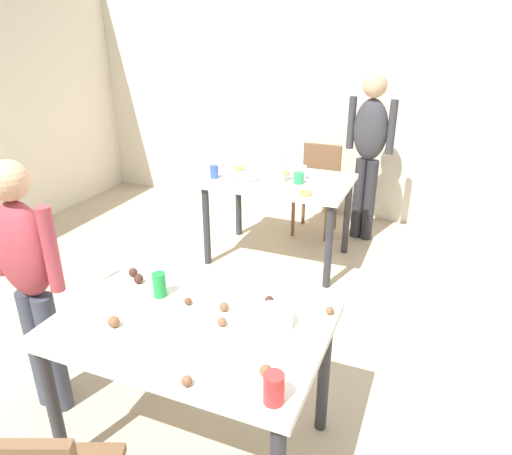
# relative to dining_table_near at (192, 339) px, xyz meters

# --- Properties ---
(ground_plane) EXTENTS (6.40, 6.40, 0.00)m
(ground_plane) POSITION_rel_dining_table_near_xyz_m (0.15, 0.24, -0.65)
(ground_plane) COLOR tan
(wall_back) EXTENTS (6.40, 0.10, 2.60)m
(wall_back) POSITION_rel_dining_table_near_xyz_m (0.15, 3.44, 0.65)
(wall_back) COLOR beige
(wall_back) RESTS_ON ground_plane
(dining_table_near) EXTENTS (1.20, 0.81, 0.75)m
(dining_table_near) POSITION_rel_dining_table_near_xyz_m (0.00, 0.00, 0.00)
(dining_table_near) COLOR silver
(dining_table_near) RESTS_ON ground_plane
(dining_table_far) EXTENTS (1.20, 0.79, 0.75)m
(dining_table_far) POSITION_rel_dining_table_near_xyz_m (-0.33, 2.11, -0.00)
(dining_table_far) COLOR white
(dining_table_far) RESTS_ON ground_plane
(chair_far_table) EXTENTS (0.41, 0.41, 0.87)m
(chair_far_table) POSITION_rel_dining_table_near_xyz_m (-0.18, 2.86, -0.16)
(chair_far_table) COLOR brown
(chair_far_table) RESTS_ON ground_plane
(person_girl_near) EXTENTS (0.45, 0.22, 1.41)m
(person_girl_near) POSITION_rel_dining_table_near_xyz_m (-0.88, -0.05, 0.18)
(person_girl_near) COLOR #383D4C
(person_girl_near) RESTS_ON ground_plane
(person_adult_far) EXTENTS (0.46, 0.25, 1.57)m
(person_adult_far) POSITION_rel_dining_table_near_xyz_m (0.28, 2.84, 0.29)
(person_adult_far) COLOR #28282D
(person_adult_far) RESTS_ON ground_plane
(mixing_bowl) EXTENTS (0.17, 0.17, 0.07)m
(mixing_bowl) POSITION_rel_dining_table_near_xyz_m (0.35, 0.11, 0.13)
(mixing_bowl) COLOR white
(mixing_bowl) RESTS_ON dining_table_near
(soda_can) EXTENTS (0.07, 0.07, 0.12)m
(soda_can) POSITION_rel_dining_table_near_xyz_m (-0.24, 0.13, 0.16)
(soda_can) COLOR #198438
(soda_can) RESTS_ON dining_table_near
(fork_near) EXTENTS (0.17, 0.02, 0.01)m
(fork_near) POSITION_rel_dining_table_near_xyz_m (0.12, 0.31, 0.10)
(fork_near) COLOR silver
(fork_near) RESTS_ON dining_table_near
(cup_near_0) EXTENTS (0.08, 0.08, 0.12)m
(cup_near_0) POSITION_rel_dining_table_near_xyz_m (0.51, -0.31, 0.16)
(cup_near_0) COLOR red
(cup_near_0) RESTS_ON dining_table_near
(cake_ball_0) EXTENTS (0.04, 0.04, 0.04)m
(cake_ball_0) POSITION_rel_dining_table_near_xyz_m (0.15, 0.02, 0.12)
(cake_ball_0) COLOR brown
(cake_ball_0) RESTS_ON dining_table_near
(cake_ball_1) EXTENTS (0.05, 0.05, 0.05)m
(cake_ball_1) POSITION_rel_dining_table_near_xyz_m (-0.48, 0.24, 0.12)
(cake_ball_1) COLOR #3D2319
(cake_ball_1) RESTS_ON dining_table_near
(cake_ball_2) EXTENTS (0.04, 0.04, 0.04)m
(cake_ball_2) POSITION_rel_dining_table_near_xyz_m (-0.08, 0.11, 0.12)
(cake_ball_2) COLOR brown
(cake_ball_2) RESTS_ON dining_table_near
(cake_ball_3) EXTENTS (0.04, 0.04, 0.04)m
(cake_ball_3) POSITION_rel_dining_table_near_xyz_m (0.10, 0.13, 0.12)
(cake_ball_3) COLOR brown
(cake_ball_3) RESTS_ON dining_table_near
(cake_ball_4) EXTENTS (0.04, 0.04, 0.04)m
(cake_ball_4) POSITION_rel_dining_table_near_xyz_m (0.56, 0.29, 0.12)
(cake_ball_4) COLOR brown
(cake_ball_4) RESTS_ON dining_table_near
(cake_ball_5) EXTENTS (0.04, 0.04, 0.04)m
(cake_ball_5) POSITION_rel_dining_table_near_xyz_m (0.19, -0.36, 0.12)
(cake_ball_5) COLOR brown
(cake_ball_5) RESTS_ON dining_table_near
(cake_ball_6) EXTENTS (0.04, 0.04, 0.04)m
(cake_ball_6) POSITION_rel_dining_table_near_xyz_m (0.28, 0.26, 0.12)
(cake_ball_6) COLOR #3D2319
(cake_ball_6) RESTS_ON dining_table_near
(cake_ball_7) EXTENTS (0.05, 0.05, 0.05)m
(cake_ball_7) POSITION_rel_dining_table_near_xyz_m (-0.29, -0.16, 0.12)
(cake_ball_7) COLOR brown
(cake_ball_7) RESTS_ON dining_table_near
(cake_ball_8) EXTENTS (0.05, 0.05, 0.05)m
(cake_ball_8) POSITION_rel_dining_table_near_xyz_m (-0.41, 0.19, 0.12)
(cake_ball_8) COLOR #3D2319
(cake_ball_8) RESTS_ON dining_table_near
(cake_ball_9) EXTENTS (0.05, 0.05, 0.05)m
(cake_ball_9) POSITION_rel_dining_table_near_xyz_m (0.44, -0.20, 0.12)
(cake_ball_9) COLOR brown
(cake_ball_9) RESTS_ON dining_table_near
(pitcher_far) EXTENTS (0.11, 0.11, 0.24)m
(pitcher_far) POSITION_rel_dining_table_near_xyz_m (-0.31, 2.00, 0.22)
(pitcher_far) COLOR white
(pitcher_far) RESTS_ON dining_table_far
(cup_far_0) EXTENTS (0.08, 0.08, 0.09)m
(cup_far_0) POSITION_rel_dining_table_near_xyz_m (-0.14, 2.05, 0.15)
(cup_far_0) COLOR green
(cup_far_0) RESTS_ON dining_table_far
(cup_far_1) EXTENTS (0.08, 0.08, 0.12)m
(cup_far_1) POSITION_rel_dining_table_near_xyz_m (-0.15, 2.16, 0.16)
(cup_far_1) COLOR white
(cup_far_1) RESTS_ON dining_table_far
(cup_far_2) EXTENTS (0.07, 0.07, 0.11)m
(cup_far_2) POSITION_rel_dining_table_near_xyz_m (-0.85, 1.91, 0.15)
(cup_far_2) COLOR #3351B2
(cup_far_2) RESTS_ON dining_table_far
(donut_far_0) EXTENTS (0.10, 0.10, 0.03)m
(donut_far_0) POSITION_rel_dining_table_near_xyz_m (-0.34, 2.25, 0.11)
(donut_far_0) COLOR gold
(donut_far_0) RESTS_ON dining_table_far
(donut_far_1) EXTENTS (0.12, 0.12, 0.04)m
(donut_far_1) POSITION_rel_dining_table_near_xyz_m (-0.54, 1.98, 0.12)
(donut_far_1) COLOR pink
(donut_far_1) RESTS_ON dining_table_far
(donut_far_2) EXTENTS (0.11, 0.11, 0.03)m
(donut_far_2) POSITION_rel_dining_table_near_xyz_m (-0.76, 2.22, 0.11)
(donut_far_2) COLOR gold
(donut_far_2) RESTS_ON dining_table_far
(donut_far_3) EXTENTS (0.12, 0.12, 0.04)m
(donut_far_3) POSITION_rel_dining_table_near_xyz_m (-0.65, 1.85, 0.12)
(donut_far_3) COLOR white
(donut_far_3) RESTS_ON dining_table_far
(donut_far_4) EXTENTS (0.11, 0.11, 0.03)m
(donut_far_4) POSITION_rel_dining_table_near_xyz_m (0.19, 1.90, 0.11)
(donut_far_4) COLOR white
(donut_far_4) RESTS_ON dining_table_far
(donut_far_5) EXTENTS (0.11, 0.11, 0.03)m
(donut_far_5) POSITION_rel_dining_table_near_xyz_m (-0.01, 1.80, 0.11)
(donut_far_5) COLOR gold
(donut_far_5) RESTS_ON dining_table_far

